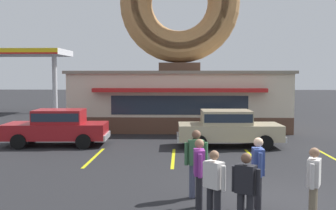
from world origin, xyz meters
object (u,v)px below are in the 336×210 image
car_champagne (228,127)px  car_red (57,126)px  pedestrian_clipboard_woman (214,183)px  pedestrian_crossing_woman (196,160)px  pedestrian_blue_sweater_man (199,170)px  pedestrian_leather_jacket_man (314,181)px  pedestrian_hooded_kid (246,188)px  pedestrian_beanie_man (258,170)px  trash_bin (74,125)px

car_champagne → car_red: bearing=179.6°
pedestrian_clipboard_woman → pedestrian_crossing_woman: size_ratio=0.89×
pedestrian_blue_sweater_man → pedestrian_leather_jacket_man: size_ratio=1.03×
pedestrian_hooded_kid → pedestrian_clipboard_woman: bearing=144.9°
car_red → pedestrian_beanie_man: bearing=-48.4°
pedestrian_hooded_kid → pedestrian_clipboard_woman: (-0.59, 0.41, -0.02)m
pedestrian_beanie_man → pedestrian_crossing_woman: 1.62m
pedestrian_clipboard_woman → pedestrian_beanie_man: pedestrian_beanie_man is taller
pedestrian_beanie_man → trash_bin: bearing=122.8°
pedestrian_hooded_kid → pedestrian_blue_sweater_man: bearing=123.4°
car_red → pedestrian_blue_sweater_man: bearing=-54.2°
pedestrian_clipboard_woman → pedestrian_blue_sweater_man: bearing=106.8°
pedestrian_leather_jacket_man → pedestrian_beanie_man: (-1.01, 0.78, 0.05)m
car_champagne → pedestrian_clipboard_woman: (-1.36, -9.00, -0.03)m
pedestrian_beanie_man → pedestrian_crossing_woman: bearing=148.9°
pedestrian_leather_jacket_man → pedestrian_clipboard_woman: (-2.09, -0.12, -0.03)m
pedestrian_blue_sweater_man → pedestrian_clipboard_woman: bearing=-73.2°
pedestrian_beanie_man → pedestrian_hooded_kid: bearing=-110.5°
car_red → pedestrian_clipboard_woman: 10.95m
car_champagne → pedestrian_beanie_man: 8.11m
pedestrian_hooded_kid → car_champagne: bearing=85.3°
pedestrian_crossing_woman → pedestrian_beanie_man: bearing=-31.1°
pedestrian_blue_sweater_man → trash_bin: (-6.14, 11.64, -0.40)m
pedestrian_clipboard_woman → trash_bin: pedestrian_clipboard_woman is taller
pedestrian_clipboard_woman → pedestrian_beanie_man: (1.08, 0.90, 0.08)m
car_champagne → pedestrian_hooded_kid: (-0.77, -9.41, -0.01)m
car_champagne → pedestrian_leather_jacket_man: (0.73, -8.88, 0.00)m
pedestrian_beanie_man → car_red: bearing=131.6°
pedestrian_blue_sweater_man → pedestrian_crossing_woman: size_ratio=0.95×
pedestrian_blue_sweater_man → trash_bin: size_ratio=1.68×
pedestrian_blue_sweater_man → pedestrian_beanie_man: 1.35m
pedestrian_crossing_woman → pedestrian_leather_jacket_man: bearing=-34.0°
pedestrian_crossing_woman → pedestrian_clipboard_woman: bearing=-80.0°
car_champagne → pedestrian_leather_jacket_man: bearing=-85.3°
pedestrian_hooded_kid → pedestrian_beanie_man: pedestrian_beanie_man is taller
pedestrian_beanie_man → pedestrian_blue_sweater_man: bearing=-179.3°
trash_bin → pedestrian_blue_sweater_man: bearing=-62.2°
pedestrian_leather_jacket_man → trash_bin: (-8.50, 12.40, -0.38)m
car_champagne → pedestrian_hooded_kid: bearing=-94.7°
car_red → pedestrian_clipboard_woman: (6.16, -9.06, -0.03)m
pedestrian_hooded_kid → pedestrian_leather_jacket_man: 1.59m
pedestrian_blue_sweater_man → pedestrian_leather_jacket_man: pedestrian_blue_sweater_man is taller
pedestrian_leather_jacket_man → pedestrian_beanie_man: pedestrian_beanie_man is taller
car_champagne → pedestrian_hooded_kid: 9.44m
pedestrian_leather_jacket_man → trash_bin: bearing=124.4°
trash_bin → pedestrian_clipboard_woman: bearing=-62.9°
pedestrian_blue_sweater_man → pedestrian_clipboard_woman: pedestrian_blue_sweater_man is taller
pedestrian_blue_sweater_man → pedestrian_hooded_kid: bearing=-56.6°
pedestrian_blue_sweater_man → trash_bin: bearing=117.8°
pedestrian_blue_sweater_man → pedestrian_clipboard_woman: 0.92m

